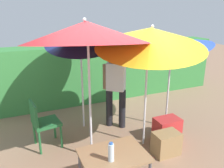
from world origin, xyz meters
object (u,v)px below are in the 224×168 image
object	(u,v)px
person_vendor	(116,84)
umbrella_navy	(150,38)
umbrella_rainbow	(82,36)
folding_table	(114,160)
cooler_box	(167,129)
crate_cardboard	(166,143)
bottle_water	(111,152)
umbrella_orange	(172,45)
umbrella_yellow	(86,33)
chair_plastic	(42,121)

from	to	relation	value
person_vendor	umbrella_navy	bearing A→B (deg)	-75.83
person_vendor	umbrella_rainbow	bearing A→B (deg)	158.15
umbrella_rainbow	folding_table	size ratio (longest dim) A/B	2.83
cooler_box	umbrella_rainbow	bearing A→B (deg)	139.54
crate_cardboard	bottle_water	distance (m)	1.61
umbrella_orange	umbrella_navy	distance (m)	0.87
umbrella_rainbow	umbrella_navy	size ratio (longest dim) A/B	0.97
umbrella_rainbow	umbrella_orange	size ratio (longest dim) A/B	1.08
umbrella_yellow	cooler_box	distance (m)	2.40
person_vendor	bottle_water	bearing A→B (deg)	-115.68
chair_plastic	cooler_box	bearing A→B (deg)	-16.59
umbrella_navy	chair_plastic	world-z (taller)	umbrella_navy
umbrella_yellow	cooler_box	bearing A→B (deg)	-1.17
umbrella_orange	crate_cardboard	world-z (taller)	umbrella_orange
umbrella_rainbow	chair_plastic	distance (m)	1.72
umbrella_navy	cooler_box	bearing A→B (deg)	-1.39
cooler_box	folding_table	world-z (taller)	folding_table
umbrella_yellow	chair_plastic	xyz separation A→B (m)	(-0.67, 0.62, -1.56)
umbrella_navy	chair_plastic	distance (m)	2.34
umbrella_orange	folding_table	world-z (taller)	umbrella_orange
umbrella_rainbow	crate_cardboard	xyz separation A→B (m)	(0.99, -1.49, -1.70)
umbrella_orange	crate_cardboard	distance (m)	1.82
umbrella_rainbow	folding_table	distance (m)	2.43
person_vendor	folding_table	world-z (taller)	person_vendor
person_vendor	bottle_water	distance (m)	2.14
umbrella_orange	crate_cardboard	xyz separation A→B (m)	(-0.58, -0.79, -1.54)
umbrella_yellow	crate_cardboard	bearing A→B (deg)	-18.84
umbrella_orange	umbrella_yellow	xyz separation A→B (m)	(-1.80, -0.37, 0.32)
umbrella_rainbow	person_vendor	distance (m)	1.16
umbrella_orange	cooler_box	xyz separation A→B (m)	(-0.28, -0.40, -1.53)
umbrella_orange	folding_table	distance (m)	2.53
umbrella_orange	chair_plastic	distance (m)	2.78
chair_plastic	umbrella_rainbow	bearing A→B (deg)	26.06
umbrella_navy	bottle_water	size ratio (longest dim) A/B	9.69
person_vendor	chair_plastic	size ratio (longest dim) A/B	2.11
cooler_box	bottle_water	xyz separation A→B (m)	(-1.61, -1.07, 0.61)
umbrella_rainbow	crate_cardboard	size ratio (longest dim) A/B	5.08
umbrella_rainbow	cooler_box	distance (m)	2.39
umbrella_navy	person_vendor	bearing A→B (deg)	104.17
umbrella_orange	umbrella_navy	bearing A→B (deg)	-152.68
umbrella_navy	folding_table	world-z (taller)	umbrella_navy
umbrella_orange	bottle_water	size ratio (longest dim) A/B	8.77
umbrella_rainbow	chair_plastic	xyz separation A→B (m)	(-0.91, -0.44, -1.39)
cooler_box	crate_cardboard	size ratio (longest dim) A/B	1.07
umbrella_rainbow	person_vendor	bearing A→B (deg)	-21.85
cooler_box	folding_table	bearing A→B (deg)	-147.88
umbrella_navy	bottle_water	xyz separation A→B (m)	(-1.14, -1.08, -1.13)
person_vendor	chair_plastic	world-z (taller)	person_vendor
cooler_box	bottle_water	bearing A→B (deg)	-146.47
umbrella_orange	crate_cardboard	size ratio (longest dim) A/B	4.72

